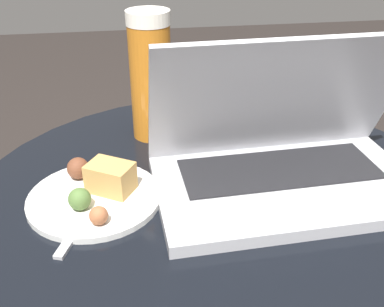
# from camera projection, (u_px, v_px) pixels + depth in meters

# --- Properties ---
(table) EXTENTS (0.74, 0.74, 0.50)m
(table) POSITION_uv_depth(u_px,v_px,m) (220.00, 265.00, 0.70)
(table) COLOR #9E9EA3
(table) RESTS_ON ground_plane
(laptop) EXTENTS (0.38, 0.24, 0.22)m
(laptop) POSITION_uv_depth(u_px,v_px,m) (284.00, 157.00, 0.64)
(laptop) COLOR #B2B2B7
(laptop) RESTS_ON table
(beer_glass) EXTENTS (0.07, 0.07, 0.22)m
(beer_glass) POSITION_uv_depth(u_px,v_px,m) (151.00, 76.00, 0.75)
(beer_glass) COLOR #C6701E
(beer_glass) RESTS_ON table
(snack_plate) EXTENTS (0.19, 0.19, 0.05)m
(snack_plate) POSITION_uv_depth(u_px,v_px,m) (96.00, 192.00, 0.62)
(snack_plate) COLOR silver
(snack_plate) RESTS_ON table
(fork) EXTENTS (0.07, 0.16, 0.00)m
(fork) POSITION_uv_depth(u_px,v_px,m) (89.00, 211.00, 0.60)
(fork) COLOR #B2B2B7
(fork) RESTS_ON table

